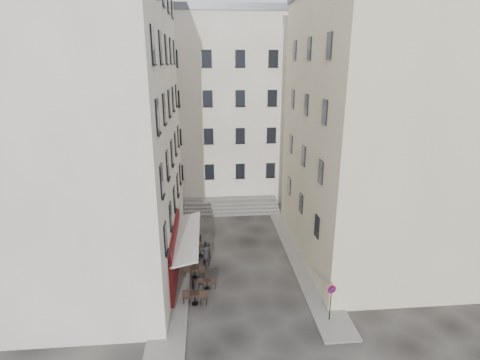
{
  "coord_description": "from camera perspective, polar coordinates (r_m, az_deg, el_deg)",
  "views": [
    {
      "loc": [
        -2.14,
        -21.11,
        13.64
      ],
      "look_at": [
        0.09,
        4.0,
        5.72
      ],
      "focal_mm": 28.0,
      "sensor_mm": 36.0,
      "label": 1
    }
  ],
  "objects": [
    {
      "name": "bistro_table_a",
      "position": [
        23.16,
        -6.9,
        -17.23
      ],
      "size": [
        1.43,
        0.67,
        1.01
      ],
      "color": "black",
      "rests_on": "ground"
    },
    {
      "name": "building_back",
      "position": [
        40.36,
        -3.5,
        11.24
      ],
      "size": [
        18.2,
        10.2,
        18.6
      ],
      "color": "beige",
      "rests_on": "ground"
    },
    {
      "name": "bistro_table_d",
      "position": [
        28.11,
        -6.09,
        -10.52
      ],
      "size": [
        1.42,
        0.67,
        1.0
      ],
      "color": "black",
      "rests_on": "ground"
    },
    {
      "name": "bistro_table_c",
      "position": [
        25.61,
        -6.92,
        -13.63
      ],
      "size": [
        1.34,
        0.63,
        0.94
      ],
      "color": "black",
      "rests_on": "ground"
    },
    {
      "name": "cafe_storefront",
      "position": [
        25.14,
        -9.62,
        -10.73
      ],
      "size": [
        1.74,
        7.3,
        3.5
      ],
      "color": "#4A0A0C",
      "rests_on": "ground"
    },
    {
      "name": "bistro_table_b",
      "position": [
        24.5,
        -5.07,
        -15.33
      ],
      "size": [
        1.13,
        0.53,
        0.79
      ],
      "color": "black",
      "rests_on": "ground"
    },
    {
      "name": "stone_steps",
      "position": [
        36.26,
        -1.35,
        -3.99
      ],
      "size": [
        9.0,
        3.15,
        0.8
      ],
      "color": "#63615E",
      "rests_on": "ground"
    },
    {
      "name": "pedestrian",
      "position": [
        26.58,
        -5.19,
        -11.16
      ],
      "size": [
        0.79,
        0.62,
        1.9
      ],
      "primitive_type": "imported",
      "rotation": [
        0.0,
        0.0,
        3.4
      ],
      "color": "black",
      "rests_on": "ground"
    },
    {
      "name": "building_right",
      "position": [
        28.0,
        22.01,
        7.28
      ],
      "size": [
        12.2,
        14.2,
        18.6
      ],
      "color": "#BFB68E",
      "rests_on": "ground"
    },
    {
      "name": "bistro_table_e",
      "position": [
        29.57,
        -7.25,
        -9.11
      ],
      "size": [
        1.38,
        0.65,
        0.97
      ],
      "color": "black",
      "rests_on": "ground"
    },
    {
      "name": "sidewalk_right",
      "position": [
        28.46,
        9.23,
        -11.32
      ],
      "size": [
        2.0,
        18.0,
        0.12
      ],
      "primitive_type": "cube",
      "color": "slate",
      "rests_on": "ground"
    },
    {
      "name": "ground",
      "position": [
        25.22,
        0.61,
        -15.3
      ],
      "size": [
        90.0,
        90.0,
        0.0
      ],
      "primitive_type": "plane",
      "color": "black",
      "rests_on": "ground"
    },
    {
      "name": "bollard_near",
      "position": [
        24.03,
        -7.17,
        -15.79
      ],
      "size": [
        0.12,
        0.12,
        0.98
      ],
      "color": "black",
      "rests_on": "ground"
    },
    {
      "name": "sidewalk_left",
      "position": [
        28.65,
        -9.37,
        -11.12
      ],
      "size": [
        2.0,
        22.0,
        0.12
      ],
      "primitive_type": "cube",
      "color": "slate",
      "rests_on": "ground"
    },
    {
      "name": "bollard_far",
      "position": [
        30.14,
        -6.76,
        -8.49
      ],
      "size": [
        0.12,
        0.12,
        0.98
      ],
      "color": "black",
      "rests_on": "ground"
    },
    {
      "name": "no_parking_sign",
      "position": [
        21.67,
        13.72,
        -16.78
      ],
      "size": [
        0.52,
        0.13,
        2.3
      ],
      "rotation": [
        0.0,
        0.0,
        0.15
      ],
      "color": "black",
      "rests_on": "ground"
    },
    {
      "name": "bollard_mid",
      "position": [
        27.03,
        -6.94,
        -11.73
      ],
      "size": [
        0.12,
        0.12,
        0.98
      ],
      "color": "black",
      "rests_on": "ground"
    },
    {
      "name": "building_left",
      "position": [
        25.74,
        -24.27,
        8.48
      ],
      "size": [
        12.2,
        16.2,
        20.6
      ],
      "color": "beige",
      "rests_on": "ground"
    }
  ]
}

